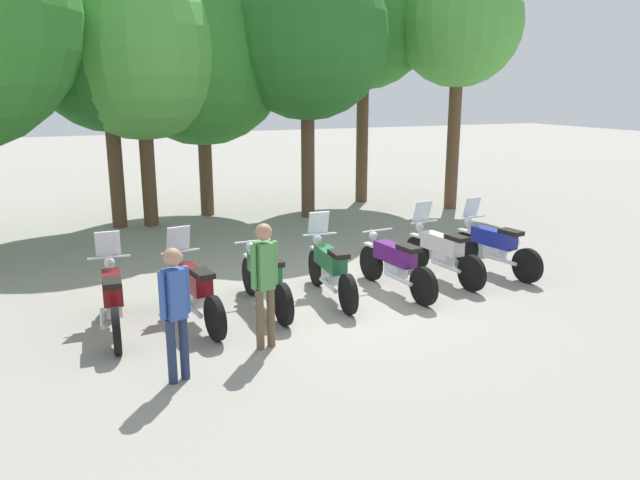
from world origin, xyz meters
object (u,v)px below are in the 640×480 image
tree_6 (459,24)px  tree_2 (140,53)px  motorcycle_4 (395,263)px  tree_5 (364,18)px  tree_4 (307,37)px  tree_1 (107,58)px  motorcycle_5 (442,252)px  motorcycle_1 (194,289)px  person_1 (175,305)px  motorcycle_2 (265,278)px  person_0 (265,276)px  motorcycle_6 (493,246)px  tree_3 (201,56)px  motorcycle_0 (113,297)px  motorcycle_3 (330,268)px

tree_6 → tree_2: bearing=172.6°
motorcycle_4 → tree_5: size_ratio=0.29×
tree_4 → tree_6: 4.35m
tree_1 → tree_5: size_ratio=0.79×
motorcycle_5 → motorcycle_1: bearing=89.2°
person_1 → tree_2: bearing=-26.6°
motorcycle_2 → person_0: bearing=160.7°
motorcycle_5 → tree_4: bearing=-4.1°
motorcycle_6 → tree_5: size_ratio=0.29×
motorcycle_1 → tree_3: (2.06, 7.89, 3.72)m
motorcycle_0 → motorcycle_1: 1.16m
motorcycle_2 → motorcycle_4: 2.32m
motorcycle_3 → tree_4: tree_4 is taller
person_1 → tree_4: tree_4 is taller
motorcycle_3 → motorcycle_4: bearing=-93.1°
motorcycle_4 → tree_6: 9.27m
tree_3 → tree_6: (6.78, -1.84, 0.88)m
tree_4 → motorcycle_4: bearing=-99.2°
motorcycle_2 → motorcycle_1: bearing=96.6°
motorcycle_5 → tree_3: size_ratio=0.33×
person_1 → tree_3: 10.61m
tree_6 → motorcycle_0: bearing=-149.2°
tree_1 → tree_4: size_ratio=0.86×
motorcycle_4 → motorcycle_6: motorcycle_6 is taller
motorcycle_6 → motorcycle_4: bearing=88.2°
tree_6 → motorcycle_3: bearing=-138.1°
motorcycle_3 → tree_4: 7.92m
motorcycle_2 → tree_5: (5.77, 7.89, 4.91)m
motorcycle_2 → motorcycle_4: bearing=-94.0°
motorcycle_3 → motorcycle_6: same height
person_1 → tree_3: (2.66, 9.74, 3.27)m
motorcycle_6 → tree_2: size_ratio=0.34×
person_1 → tree_3: bearing=-35.4°
motorcycle_2 → tree_6: size_ratio=0.32×
tree_3 → tree_4: bearing=-28.3°
motorcycle_5 → tree_2: 8.83m
motorcycle_5 → tree_5: (2.30, 7.71, 4.89)m
motorcycle_6 → person_1: (-6.40, -2.18, 0.45)m
motorcycle_1 → tree_1: size_ratio=0.37×
motorcycle_0 → tree_6: bearing=-56.0°
person_0 → tree_3: (1.38, 9.22, 3.22)m
motorcycle_5 → tree_4: tree_4 is taller
motorcycle_2 → tree_1: (-1.51, 7.10, 3.61)m
person_1 → tree_1: 9.64m
tree_4 → tree_3: bearing=151.7°
motorcycle_0 → motorcycle_4: motorcycle_0 is taller
person_0 → tree_5: bearing=135.0°
motorcycle_1 → motorcycle_4: size_ratio=1.00×
motorcycle_3 → person_1: (-2.92, -2.05, 0.45)m
motorcycle_3 → person_0: (-1.65, -1.53, 0.50)m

